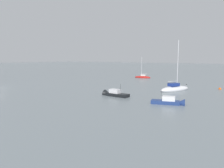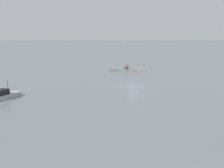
# 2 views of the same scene
# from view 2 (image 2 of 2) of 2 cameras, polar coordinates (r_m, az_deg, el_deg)

# --- Properties ---
(ground_plane) EXTENTS (500.00, 500.00, 0.00)m
(ground_plane) POSITION_cam_2_polar(r_m,az_deg,el_deg) (53.06, 4.75, -0.40)
(ground_plane) COLOR slate
(seawall_pier) EXTENTS (9.91, 1.44, 0.57)m
(seawall_pier) POSITION_cam_2_polar(r_m,az_deg,el_deg) (72.65, 3.34, 3.13)
(seawall_pier) COLOR gray
(seawall_pier) RESTS_ON ground_plane
(person_seated_maroon_left) EXTENTS (0.43, 0.63, 0.73)m
(person_seated_maroon_left) POSITION_cam_2_polar(r_m,az_deg,el_deg) (72.46, 3.46, 3.54)
(person_seated_maroon_left) COLOR #1E2333
(person_seated_maroon_left) RESTS_ON seawall_pier
(person_seated_dark_right) EXTENTS (0.43, 0.63, 0.73)m
(person_seated_dark_right) POSITION_cam_2_polar(r_m,az_deg,el_deg) (72.42, 3.02, 3.54)
(person_seated_dark_right) COLOR #1E2333
(person_seated_dark_right) RESTS_ON seawall_pier
(umbrella_open_red) EXTENTS (1.38, 1.38, 1.30)m
(umbrella_open_red) POSITION_cam_2_polar(r_m,az_deg,el_deg) (72.36, 3.24, 4.22)
(umbrella_open_red) COLOR black
(umbrella_open_red) RESTS_ON seawall_pier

